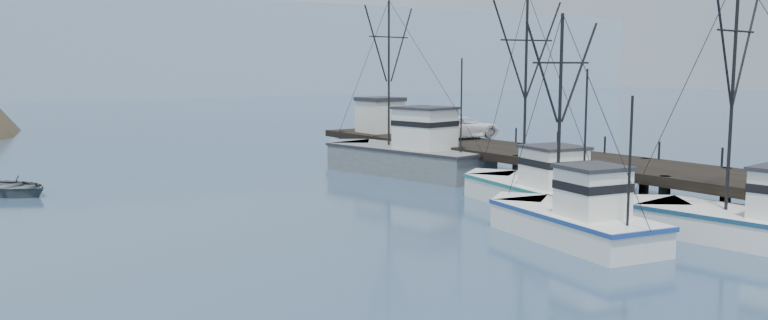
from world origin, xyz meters
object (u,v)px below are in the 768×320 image
pier_shed (380,115)px  pickup_truck (461,127)px  trawler_near (751,224)px  trawler_mid (570,220)px  trawler_far (535,190)px  motorboat (8,194)px  pier (548,158)px  work_vessel (403,156)px

pier_shed → pickup_truck: 7.93m
trawler_near → pier_shed: (3.84, 32.93, 2.60)m
trawler_mid → trawler_far: trawler_far is taller
pickup_truck → motorboat: 29.85m
trawler_far → pier: bearing=38.1°
trawler_far → pickup_truck: 16.19m
pickup_truck → motorboat: pickup_truck is taller
trawler_near → trawler_mid: 7.29m
trawler_mid → work_vessel: bearing=74.1°
work_vessel → pier_shed: work_vessel is taller
pier → work_vessel: bearing=115.6°
trawler_mid → work_vessel: work_vessel is taller
trawler_far → trawler_near: bearing=-83.2°
pier → motorboat: size_ratio=7.65×
pier → trawler_far: bearing=-141.9°
trawler_mid → pier_shed: bearing=71.5°
trawler_far → pier_shed: trawler_far is taller
trawler_far → work_vessel: work_vessel is taller
pier → trawler_mid: (-9.96, -10.68, -0.87)m
trawler_near → pickup_truck: trawler_near is taller
pier → pickup_truck: pickup_truck is taller
trawler_near → pier_shed: size_ratio=3.58×
trawler_near → pier_shed: bearing=83.3°
pier_shed → trawler_far: bearing=-103.1°
trawler_near → trawler_far: bearing=96.8°
motorboat → trawler_far: bearing=-72.0°
trawler_near → pickup_truck: (5.83, 25.28, 2.01)m
trawler_near → work_vessel: 24.39m
trawler_far → motorboat: trawler_far is taller
pier_shed → pickup_truck: (1.99, -7.65, -0.59)m
work_vessel → pickup_truck: bearing=8.7°
trawler_far → trawler_mid: bearing=-124.7°
pier → pickup_truck: size_ratio=7.39×
pier → pickup_truck: bearing=81.4°
pier → work_vessel: (-4.34, 9.07, -0.46)m
trawler_far → motorboat: 29.43m
motorboat → pickup_truck: bearing=-40.5°
pier → pickup_truck: 10.15m
trawler_near → trawler_far: size_ratio=1.01×
work_vessel → pier_shed: bearing=65.8°
trawler_near → work_vessel: bearing=90.0°
trawler_near → trawler_far: (-1.30, 10.89, 0.00)m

